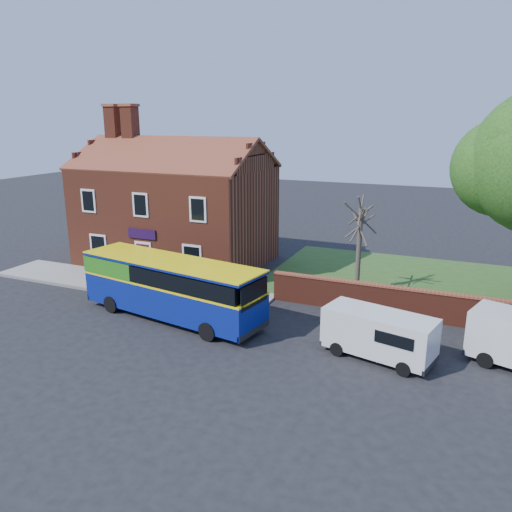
% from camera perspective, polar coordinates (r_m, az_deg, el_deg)
% --- Properties ---
extents(ground, '(120.00, 120.00, 0.00)m').
position_cam_1_polar(ground, '(22.88, -9.06, -9.79)').
color(ground, black).
rests_on(ground, ground).
extents(pavement, '(18.00, 3.50, 0.12)m').
position_cam_1_polar(pavement, '(31.02, -14.43, -3.12)').
color(pavement, gray).
rests_on(pavement, ground).
extents(kerb, '(18.00, 0.15, 0.14)m').
position_cam_1_polar(kerb, '(29.74, -16.47, -4.07)').
color(kerb, slate).
rests_on(kerb, ground).
extents(grass_strip, '(26.00, 12.00, 0.04)m').
position_cam_1_polar(grass_strip, '(31.92, 25.11, -3.68)').
color(grass_strip, '#426B28').
rests_on(grass_strip, ground).
extents(shop_building, '(12.30, 8.13, 10.50)m').
position_cam_1_polar(shop_building, '(34.77, -9.10, 4.87)').
color(shop_building, brown).
rests_on(shop_building, ground).
extents(boundary_wall, '(22.00, 0.38, 1.60)m').
position_cam_1_polar(boundary_wall, '(25.99, 25.57, -6.09)').
color(boundary_wall, maroon).
rests_on(boundary_wall, ground).
extents(bus, '(10.15, 4.12, 3.01)m').
position_cam_1_polar(bus, '(25.24, -10.18, -3.21)').
color(bus, navy).
rests_on(bus, ground).
extents(van_near, '(4.82, 2.82, 1.99)m').
position_cam_1_polar(van_near, '(21.47, 13.90, -8.56)').
color(van_near, silver).
rests_on(van_near, ground).
extents(bare_tree, '(2.00, 2.38, 5.33)m').
position_cam_1_polar(bare_tree, '(28.63, 11.69, 1.08)').
color(bare_tree, '#4C4238').
rests_on(bare_tree, ground).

